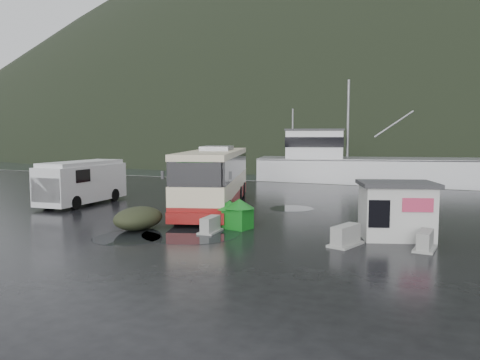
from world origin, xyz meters
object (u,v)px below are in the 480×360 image
at_px(white_van, 83,204).
at_px(jersey_barrier_b, 345,246).
at_px(coach_bus, 215,208).
at_px(waste_bin_left, 239,229).
at_px(ticket_kiosk, 395,238).
at_px(jersey_barrier_c, 425,250).
at_px(dome_tent, 139,229).
at_px(fishing_trawler, 381,180).
at_px(jersey_barrier_a, 210,232).
at_px(waste_bin_right, 229,228).

bearing_deg(white_van, jersey_barrier_b, -18.79).
height_order(coach_bus, waste_bin_left, coach_bus).
distance_m(ticket_kiosk, jersey_barrier_b, 2.75).
bearing_deg(waste_bin_left, coach_bus, 127.56).
relative_size(waste_bin_left, jersey_barrier_c, 0.97).
bearing_deg(dome_tent, waste_bin_left, 26.27).
bearing_deg(coach_bus, fishing_trawler, 54.76).
relative_size(coach_bus, dome_tent, 4.88).
relative_size(white_van, jersey_barrier_a, 4.60).
relative_size(dome_tent, ticket_kiosk, 0.87).
height_order(coach_bus, waste_bin_right, coach_bus).
bearing_deg(waste_bin_left, white_van, 166.28).
xyz_separation_m(waste_bin_right, jersey_barrier_b, (5.78, -1.31, 0.00)).
distance_m(jersey_barrier_c, fishing_trawler, 29.77).
relative_size(waste_bin_left, jersey_barrier_b, 0.87).
height_order(waste_bin_left, jersey_barrier_a, waste_bin_left).
height_order(white_van, waste_bin_left, white_van).
distance_m(waste_bin_left, ticket_kiosk, 6.96).
xyz_separation_m(dome_tent, ticket_kiosk, (11.12, 3.03, 0.00)).
height_order(coach_bus, ticket_kiosk, coach_bus).
height_order(jersey_barrier_b, jersey_barrier_c, jersey_barrier_b).
bearing_deg(fishing_trawler, jersey_barrier_c, -93.99).
distance_m(coach_bus, white_van, 8.61).
relative_size(coach_bus, fishing_trawler, 0.46).
xyz_separation_m(ticket_kiosk, jersey_barrier_a, (-7.74, -2.23, 0.00)).
relative_size(jersey_barrier_c, fishing_trawler, 0.05).
height_order(waste_bin_left, jersey_barrier_c, waste_bin_left).
xyz_separation_m(jersey_barrier_a, fishing_trawler, (3.25, 29.77, 0.00)).
distance_m(coach_bus, ticket_kiosk, 11.83).
xyz_separation_m(waste_bin_left, jersey_barrier_a, (-0.85, -1.28, 0.00)).
distance_m(coach_bus, jersey_barrier_a, 7.36).
distance_m(jersey_barrier_a, fishing_trawler, 29.95).
height_order(dome_tent, jersey_barrier_c, dome_tent).
bearing_deg(coach_bus, ticket_kiosk, -41.32).
xyz_separation_m(jersey_barrier_a, jersey_barrier_b, (6.09, 0.03, 0.00)).
height_order(waste_bin_right, fishing_trawler, fishing_trawler).
relative_size(dome_tent, jersey_barrier_c, 1.84).
height_order(jersey_barrier_b, fishing_trawler, fishing_trawler).
bearing_deg(fishing_trawler, white_van, -135.29).
bearing_deg(jersey_barrier_b, waste_bin_right, 167.25).
bearing_deg(waste_bin_left, fishing_trawler, 85.19).
xyz_separation_m(coach_bus, white_van, (-8.30, -2.30, 0.00)).
bearing_deg(waste_bin_right, ticket_kiosk, 6.85).
distance_m(waste_bin_right, jersey_barrier_b, 5.93).
height_order(ticket_kiosk, jersey_barrier_a, ticket_kiosk).
relative_size(waste_bin_right, fishing_trawler, 0.05).
relative_size(jersey_barrier_b, jersey_barrier_c, 1.12).
xyz_separation_m(coach_bus, fishing_trawler, (6.49, 23.17, 0.00)).
bearing_deg(jersey_barrier_c, jersey_barrier_b, -169.54).
bearing_deg(white_van, coach_bus, 10.33).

